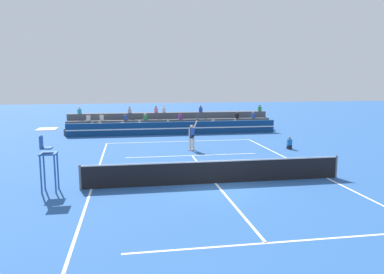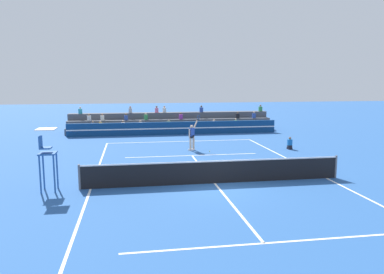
% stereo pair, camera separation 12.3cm
% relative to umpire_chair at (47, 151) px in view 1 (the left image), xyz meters
% --- Properties ---
extents(ground_plane, '(120.00, 120.00, 0.00)m').
position_rel_umpire_chair_xyz_m(ground_plane, '(7.23, 0.00, -1.72)').
color(ground_plane, '#285699').
extents(court_lines, '(11.10, 23.90, 0.01)m').
position_rel_umpire_chair_xyz_m(court_lines, '(7.23, 0.00, -1.71)').
color(court_lines, white).
rests_on(court_lines, ground).
extents(tennis_net, '(12.00, 0.10, 1.10)m').
position_rel_umpire_chair_xyz_m(tennis_net, '(7.23, 0.00, -1.17)').
color(tennis_net, slate).
rests_on(tennis_net, ground).
extents(sponsor_banner_wall, '(18.00, 0.26, 1.10)m').
position_rel_umpire_chair_xyz_m(sponsor_banner_wall, '(7.23, 15.65, -1.17)').
color(sponsor_banner_wall, navy).
rests_on(sponsor_banner_wall, ground).
extents(bleacher_stand, '(18.57, 2.85, 2.28)m').
position_rel_umpire_chair_xyz_m(bleacher_stand, '(7.21, 18.18, -1.07)').
color(bleacher_stand, '#4C515B').
rests_on(bleacher_stand, ground).
extents(umpire_chair, '(0.76, 0.84, 2.67)m').
position_rel_umpire_chair_xyz_m(umpire_chair, '(0.00, 0.00, 0.00)').
color(umpire_chair, '#285699').
rests_on(umpire_chair, ground).
extents(ball_kid_courtside, '(0.30, 0.36, 0.84)m').
position_rel_umpire_chair_xyz_m(ball_kid_courtside, '(14.15, 7.49, -1.39)').
color(ball_kid_courtside, black).
rests_on(ball_kid_courtside, ground).
extents(tennis_player, '(0.97, 0.84, 2.39)m').
position_rel_umpire_chair_xyz_m(tennis_player, '(7.52, 8.14, -0.73)').
color(tennis_player, beige).
rests_on(tennis_player, ground).
extents(tennis_ball, '(0.07, 0.07, 0.07)m').
position_rel_umpire_chair_xyz_m(tennis_ball, '(8.57, 7.49, -1.68)').
color(tennis_ball, '#C6DB33').
rests_on(tennis_ball, ground).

